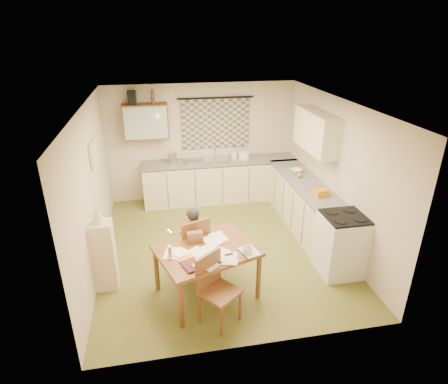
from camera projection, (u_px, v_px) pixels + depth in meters
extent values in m
cube|color=brown|center=(221.00, 247.00, 6.59)|extent=(4.00, 4.50, 0.02)
cube|color=white|center=(220.00, 103.00, 5.56)|extent=(4.00, 4.50, 0.02)
cube|color=beige|center=(202.00, 142.00, 8.10)|extent=(4.00, 0.02, 2.50)
cube|color=beige|center=(257.00, 260.00, 4.04)|extent=(4.00, 0.02, 2.50)
cube|color=beige|center=(91.00, 191.00, 5.73)|extent=(0.02, 4.50, 2.50)
cube|color=beige|center=(336.00, 173.00, 6.41)|extent=(0.02, 4.50, 2.50)
cube|color=#314A82|center=(216.00, 124.00, 7.95)|extent=(1.45, 0.03, 1.05)
cylinder|color=black|center=(216.00, 98.00, 7.71)|extent=(1.60, 0.04, 0.04)
cube|color=brown|center=(146.00, 121.00, 7.52)|extent=(0.90, 0.34, 0.70)
cube|color=#99B2A5|center=(146.00, 123.00, 7.37)|extent=(0.84, 0.02, 0.64)
cube|color=beige|center=(316.00, 131.00, 6.63)|extent=(0.34, 1.30, 0.70)
cube|color=beige|center=(93.00, 154.00, 5.91)|extent=(0.04, 0.50, 0.40)
cube|color=white|center=(95.00, 154.00, 5.92)|extent=(0.01, 0.42, 0.32)
cube|color=beige|center=(220.00, 181.00, 8.21)|extent=(3.30, 0.60, 0.86)
cube|color=#5D5B58|center=(220.00, 161.00, 8.02)|extent=(3.30, 0.62, 0.04)
cube|color=beige|center=(308.00, 210.00, 6.95)|extent=(0.60, 2.95, 0.86)
cube|color=#5D5B58|center=(310.00, 187.00, 6.76)|extent=(0.62, 2.95, 0.04)
cube|color=white|center=(341.00, 245.00, 5.75)|extent=(0.64, 0.64, 0.95)
cube|color=black|center=(345.00, 217.00, 5.55)|extent=(0.60, 0.60, 0.03)
cube|color=silver|center=(216.00, 162.00, 8.02)|extent=(0.61, 0.52, 0.10)
cylinder|color=silver|center=(215.00, 152.00, 8.11)|extent=(0.03, 0.03, 0.28)
cube|color=silver|center=(193.00, 161.00, 7.90)|extent=(0.41, 0.37, 0.06)
cylinder|color=silver|center=(173.00, 158.00, 7.79)|extent=(0.18, 0.18, 0.24)
cylinder|color=white|center=(244.00, 155.00, 8.07)|extent=(0.30, 0.30, 0.16)
imported|color=white|center=(234.00, 154.00, 8.07)|extent=(0.13, 0.13, 0.21)
imported|color=white|center=(296.00, 171.00, 7.37)|extent=(0.39, 0.39, 0.06)
cube|color=orange|center=(321.00, 193.00, 6.31)|extent=(0.25, 0.20, 0.12)
sphere|color=orange|center=(299.00, 175.00, 7.09)|extent=(0.10, 0.10, 0.10)
cube|color=black|center=(132.00, 98.00, 7.28)|extent=(0.16, 0.20, 0.26)
cylinder|color=#195926|center=(135.00, 97.00, 7.30)|extent=(0.08, 0.08, 0.26)
cylinder|color=brown|center=(153.00, 97.00, 7.35)|extent=(0.09, 0.09, 0.26)
cube|color=brown|center=(206.00, 251.00, 5.16)|extent=(1.56, 1.36, 0.05)
cube|color=brown|center=(191.00, 245.00, 5.74)|extent=(0.57, 0.57, 0.04)
cube|color=brown|center=(196.00, 236.00, 5.47)|extent=(0.44, 0.19, 0.49)
cube|color=brown|center=(220.00, 292.00, 4.75)|extent=(0.61, 0.61, 0.04)
cube|color=brown|center=(208.00, 270.00, 4.76)|extent=(0.37, 0.30, 0.47)
imported|color=black|center=(193.00, 241.00, 5.71)|extent=(0.60, 0.56, 1.12)
cube|color=beige|center=(104.00, 256.00, 5.38)|extent=(0.32, 0.30, 1.07)
cone|color=beige|center=(98.00, 216.00, 5.12)|extent=(0.20, 0.20, 0.22)
cube|color=brown|center=(195.00, 237.00, 5.28)|extent=(0.23, 0.11, 0.16)
imported|color=white|center=(247.00, 250.00, 5.02)|extent=(0.25, 0.25, 0.11)
imported|color=maroon|center=(184.00, 268.00, 4.72)|extent=(0.39, 0.41, 0.03)
imported|color=orange|center=(181.00, 261.00, 4.87)|extent=(0.21, 0.27, 0.02)
cube|color=orange|center=(197.00, 266.00, 4.75)|extent=(0.14, 0.11, 0.04)
cube|color=black|center=(228.00, 255.00, 5.00)|extent=(0.14, 0.06, 0.02)
cylinder|color=silver|center=(170.00, 252.00, 4.92)|extent=(0.06, 0.06, 0.18)
cylinder|color=white|center=(171.00, 239.00, 4.83)|extent=(0.03, 0.03, 0.22)
sphere|color=#FFCC66|center=(169.00, 230.00, 4.80)|extent=(0.02, 0.02, 0.02)
cube|color=white|center=(205.00, 257.00, 4.98)|extent=(0.25, 0.33, 0.00)
cube|color=white|center=(218.00, 237.00, 5.44)|extent=(0.28, 0.34, 0.00)
cube|color=white|center=(213.00, 249.00, 5.15)|extent=(0.34, 0.36, 0.00)
cube|color=white|center=(173.00, 253.00, 5.04)|extent=(0.28, 0.34, 0.00)
cube|color=white|center=(207.00, 264.00, 4.81)|extent=(0.35, 0.36, 0.00)
cube|color=white|center=(193.00, 261.00, 4.87)|extent=(0.35, 0.36, 0.00)
cube|color=white|center=(230.00, 258.00, 4.92)|extent=(0.26, 0.33, 0.00)
cube|color=white|center=(219.00, 252.00, 5.06)|extent=(0.36, 0.35, 0.00)
cube|color=white|center=(212.00, 241.00, 5.32)|extent=(0.32, 0.36, 0.00)
cube|color=white|center=(183.00, 253.00, 5.02)|extent=(0.36, 0.36, 0.00)
cube|color=white|center=(249.00, 251.00, 5.07)|extent=(0.29, 0.35, 0.00)
cube|color=white|center=(217.00, 255.00, 4.98)|extent=(0.26, 0.33, 0.00)
cube|color=white|center=(200.00, 252.00, 5.04)|extent=(0.35, 0.36, 0.00)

